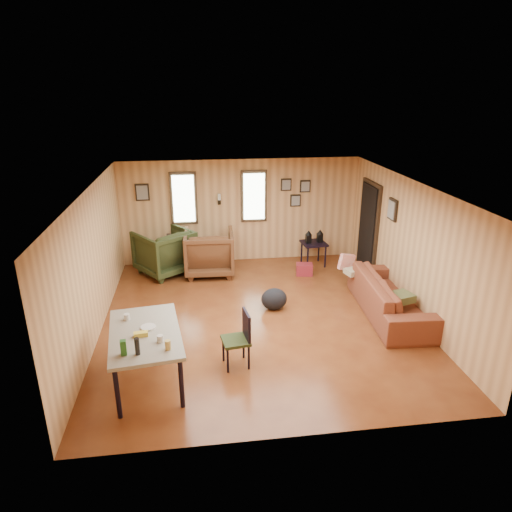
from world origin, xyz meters
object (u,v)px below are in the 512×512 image
at_px(recliner_brown, 209,250).
at_px(end_table, 175,247).
at_px(sofa, 391,290).
at_px(recliner_green, 164,250).
at_px(side_table, 314,241).
at_px(dining_table, 145,337).

xyz_separation_m(recliner_brown, end_table, (-0.77, 0.72, -0.13)).
relative_size(sofa, recliner_green, 2.20).
xyz_separation_m(recliner_green, end_table, (0.20, 0.55, -0.14)).
relative_size(side_table, dining_table, 0.51).
distance_m(sofa, end_table, 5.03).
bearing_deg(recliner_green, side_table, 144.54).
height_order(sofa, end_table, sofa).
height_order(recliner_green, side_table, recliner_green).
relative_size(sofa, dining_table, 1.44).
relative_size(recliner_brown, end_table, 1.49).
bearing_deg(recliner_brown, sofa, 145.60).
bearing_deg(recliner_brown, dining_table, 77.71).
bearing_deg(dining_table, side_table, 42.41).
relative_size(end_table, dining_table, 0.44).
xyz_separation_m(recliner_brown, dining_table, (-1.02, -3.90, 0.18)).
xyz_separation_m(recliner_brown, side_table, (2.41, 0.18, 0.04)).
height_order(end_table, side_table, side_table).
bearing_deg(end_table, sofa, -38.01).
relative_size(recliner_brown, dining_table, 0.65).
bearing_deg(recliner_brown, end_table, -40.41).
bearing_deg(recliner_brown, recliner_green, -7.04).
height_order(recliner_brown, end_table, recliner_brown).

